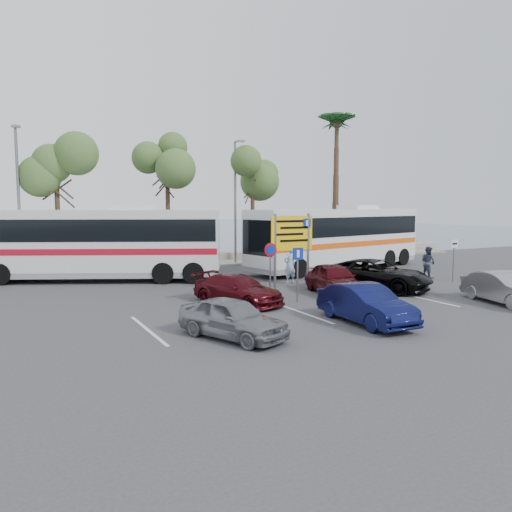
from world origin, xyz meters
name	(u,v)px	position (x,y,z in m)	size (l,w,h in m)	color
ground	(312,304)	(0.00, 0.00, 0.00)	(120.00, 120.00, 0.00)	#37373A
kerb_strip	(191,265)	(0.00, 14.00, 0.07)	(44.00, 2.40, 0.15)	gray
seawall	(181,259)	(0.00, 16.00, 0.30)	(48.00, 0.80, 0.60)	gray
sea	(82,232)	(0.00, 60.00, 0.01)	(140.00, 140.00, 0.00)	#43606C
tree_left	(56,169)	(-8.00, 14.00, 6.00)	(3.20, 3.20, 7.20)	#382619
tree_mid	(167,162)	(-1.50, 14.00, 6.65)	(3.20, 3.20, 8.00)	#382619
tree_right	(253,173)	(4.50, 14.00, 6.17)	(3.20, 3.20, 7.40)	#382619
palm_tree	(337,125)	(11.50, 14.00, 9.87)	(4.80, 4.80, 11.20)	#382619
street_lamp_left	(18,194)	(-10.00, 13.52, 4.60)	(0.45, 1.15, 8.01)	slate
street_lamp_right	(236,196)	(3.00, 13.52, 4.60)	(0.45, 1.15, 8.01)	slate
direction_sign	(292,239)	(1.00, 3.20, 2.43)	(2.20, 0.12, 3.60)	slate
sign_no_stop	(270,261)	(-0.60, 2.38, 1.58)	(0.60, 0.08, 2.35)	slate
sign_parking	(298,266)	(-0.20, 0.79, 1.47)	(0.50, 0.07, 2.25)	slate
sign_taxi	(454,255)	(9.80, 1.49, 1.42)	(0.50, 0.07, 2.20)	slate
lane_markings	(302,312)	(-1.14, -1.00, 0.00)	(12.02, 4.20, 0.01)	silver
coach_bus_left	(97,246)	(-6.50, 10.50, 1.85)	(12.76, 7.85, 3.99)	silver
coach_bus_right	(337,240)	(7.50, 8.41, 1.85)	(13.05, 5.20, 3.98)	silver
car_silver_a	(232,318)	(-5.00, -3.13, 0.62)	(1.47, 3.65, 1.24)	gray
car_blue	(365,304)	(-0.20, -3.50, 0.66)	(1.40, 4.01, 1.32)	#0E1445
car_maroon	(238,289)	(-2.60, 1.50, 0.60)	(1.67, 4.11, 1.19)	#490C13
car_red	(334,279)	(2.20, 1.50, 0.69)	(1.62, 4.03, 1.37)	#44090F
suv_black	(376,275)	(4.60, 1.50, 0.72)	(2.38, 5.17, 1.44)	black
car_silver_b	(505,288)	(7.00, -3.50, 0.65)	(1.37, 3.92, 1.29)	gray
pedestrian_near	(290,265)	(2.00, 5.00, 0.95)	(0.69, 0.45, 1.90)	#96B6DA
pedestrian_far	(428,262)	(9.71, 3.13, 0.87)	(0.85, 0.66, 1.74)	#333B4D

